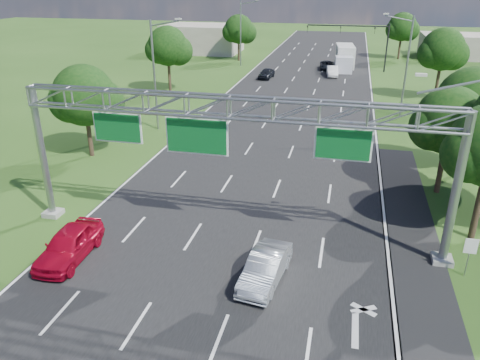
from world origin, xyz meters
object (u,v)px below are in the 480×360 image
(traffic_signal, at_px, (364,36))
(sign_gantry, at_px, (231,119))
(regulatory_sign, at_px, (470,250))
(red_coupe, at_px, (69,244))
(silver_sedan, at_px, (265,268))
(box_truck, at_px, (344,58))

(traffic_signal, bearing_deg, sign_gantry, -97.68)
(regulatory_sign, bearing_deg, traffic_signal, 95.20)
(red_coupe, distance_m, silver_sedan, 10.23)
(traffic_signal, distance_m, silver_sedan, 57.00)
(sign_gantry, distance_m, traffic_signal, 53.51)
(sign_gantry, xyz_separation_m, silver_sedan, (2.58, -3.64, -6.16))
(regulatory_sign, relative_size, traffic_signal, 0.17)
(red_coupe, bearing_deg, box_truck, 75.93)
(sign_gantry, height_order, silver_sedan, sign_gantry)
(sign_gantry, height_order, regulatory_sign, sign_gantry)
(traffic_signal, relative_size, box_truck, 1.30)
(regulatory_sign, xyz_separation_m, silver_sedan, (-9.49, -2.62, -0.78))
(traffic_signal, xyz_separation_m, red_coupe, (-14.79, -57.02, -4.35))
(box_truck, bearing_deg, traffic_signal, -33.98)
(traffic_signal, height_order, red_coupe, traffic_signal)
(red_coupe, xyz_separation_m, box_truck, (12.24, 58.40, 0.84))
(sign_gantry, bearing_deg, box_truck, 85.17)
(silver_sedan, bearing_deg, box_truck, 95.59)
(sign_gantry, distance_m, silver_sedan, 7.60)
(silver_sedan, bearing_deg, traffic_signal, 92.97)
(regulatory_sign, distance_m, box_truck, 55.91)
(box_truck, bearing_deg, silver_sedan, -97.51)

